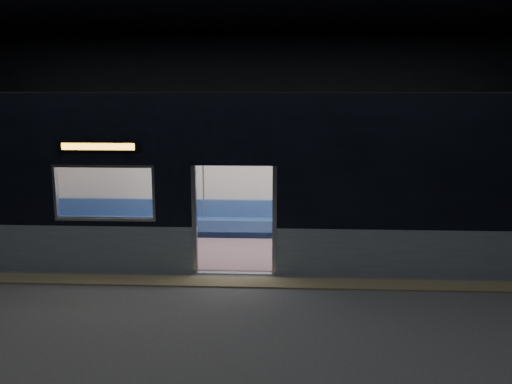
{
  "coord_description": "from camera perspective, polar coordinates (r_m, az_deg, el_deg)",
  "views": [
    {
      "loc": [
        0.89,
        -8.61,
        3.38
      ],
      "look_at": [
        0.34,
        2.3,
        1.33
      ],
      "focal_mm": 38.0,
      "sensor_mm": 36.0,
      "label": 1
    }
  ],
  "objects": [
    {
      "name": "station_floor",
      "position": [
        9.3,
        -2.84,
        -10.75
      ],
      "size": [
        24.0,
        14.0,
        0.01
      ],
      "primitive_type": "cube",
      "color": "#47494C",
      "rests_on": "ground"
    },
    {
      "name": "station_envelope",
      "position": [
        8.66,
        -3.07,
        12.48
      ],
      "size": [
        24.0,
        14.0,
        5.0
      ],
      "color": "black",
      "rests_on": "station_floor"
    },
    {
      "name": "tactile_strip",
      "position": [
        9.8,
        -2.52,
        -9.47
      ],
      "size": [
        22.8,
        0.5,
        0.03
      ],
      "primitive_type": "cube",
      "color": "#8C7F59",
      "rests_on": "station_floor"
    },
    {
      "name": "metro_car",
      "position": [
        11.29,
        -1.65,
        2.81
      ],
      "size": [
        18.0,
        3.04,
        3.35
      ],
      "color": "#8F9DAA",
      "rests_on": "station_floor"
    },
    {
      "name": "passenger",
      "position": [
        12.49,
        8.94,
        -1.27
      ],
      "size": [
        0.48,
        0.77,
        1.45
      ],
      "rotation": [
        0.0,
        0.0,
        0.2
      ],
      "color": "black",
      "rests_on": "metro_car"
    },
    {
      "name": "handbag",
      "position": [
        12.28,
        9.09,
        -2.14
      ],
      "size": [
        0.31,
        0.28,
        0.14
      ],
      "primitive_type": "cube",
      "rotation": [
        0.0,
        0.0,
        0.13
      ],
      "color": "black",
      "rests_on": "passenger"
    },
    {
      "name": "transit_map",
      "position": [
        12.71,
        10.17,
        1.8
      ],
      "size": [
        0.97,
        0.03,
        0.63
      ],
      "primitive_type": "cube",
      "color": "white",
      "rests_on": "metro_car"
    }
  ]
}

